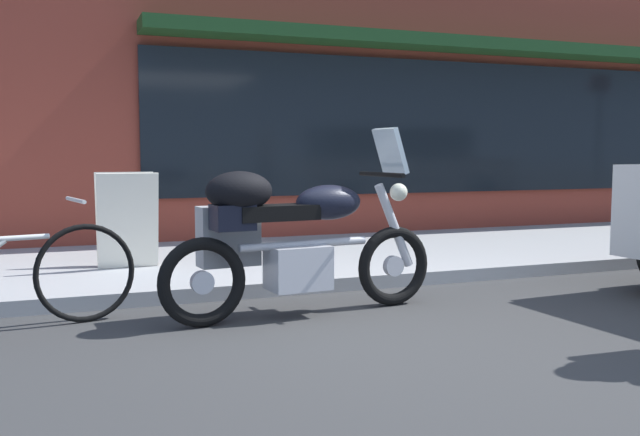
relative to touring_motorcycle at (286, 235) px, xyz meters
The scene contains 5 objects.
ground_plane 1.06m from the touring_motorcycle, 55.08° to the right, with size 80.00×80.00×0.00m, color #373737.
storefront_building 7.55m from the touring_motorcycle, 32.18° to the left, with size 19.27×0.90×5.53m.
touring_motorcycle is the anchor object (origin of this frame).
parked_bicycle 1.92m from the touring_motorcycle, behind, with size 1.71×0.53×0.94m.
sandwich_board_sign 2.17m from the touring_motorcycle, 115.69° to the left, with size 0.55×0.41×0.89m.
Camera 1 is at (-2.05, -4.07, 1.20)m, focal length 39.00 mm.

